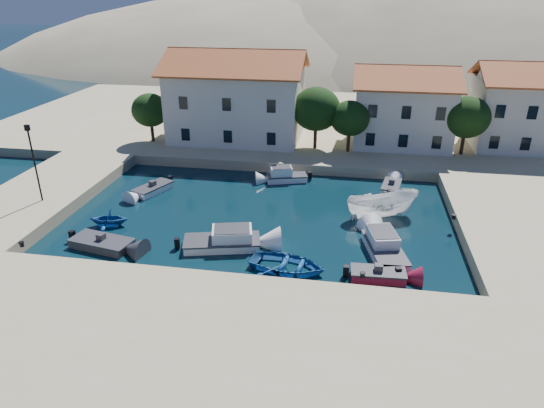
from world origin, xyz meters
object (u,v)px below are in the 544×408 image
(building_mid, at_px, (403,105))
(rowboat_south, at_px, (287,270))
(lamppost, at_px, (33,156))
(cabin_cruiser_south, at_px, (222,241))
(cabin_cruiser_east, at_px, (385,248))
(building_left, at_px, (237,94))
(boat_east, at_px, (381,217))
(building_right, at_px, (520,104))

(building_mid, bearing_deg, rowboat_south, -108.20)
(rowboat_south, bearing_deg, lamppost, 84.59)
(building_mid, xyz_separation_m, rowboat_south, (-8.71, -26.50, -5.22))
(cabin_cruiser_south, xyz_separation_m, rowboat_south, (4.96, -2.20, -0.48))
(cabin_cruiser_south, xyz_separation_m, cabin_cruiser_east, (11.22, 0.84, -0.00))
(building_left, bearing_deg, lamppost, -119.90)
(lamppost, height_order, boat_east, lamppost)
(building_left, relative_size, rowboat_south, 2.94)
(building_right, xyz_separation_m, cabin_cruiser_east, (-14.45, -24.47, -5.00))
(boat_east, bearing_deg, building_mid, -29.83)
(cabin_cruiser_east, bearing_deg, boat_east, -13.48)
(building_right, distance_m, boat_east, 24.13)
(cabin_cruiser_east, xyz_separation_m, boat_east, (-0.01, 5.93, -0.48))
(building_left, xyz_separation_m, boat_east, (15.54, -16.53, -5.94))
(rowboat_south, bearing_deg, building_left, 29.42)
(building_mid, relative_size, cabin_cruiser_east, 1.92)
(building_left, distance_m, building_right, 30.07)
(building_mid, xyz_separation_m, boat_east, (-2.46, -17.53, -5.22))
(building_right, relative_size, cabin_cruiser_east, 1.73)
(building_left, relative_size, building_right, 1.56)
(building_left, xyz_separation_m, rowboat_south, (9.29, -25.50, -5.94))
(lamppost, xyz_separation_m, cabin_cruiser_east, (27.05, -2.47, -4.28))
(cabin_cruiser_east, bearing_deg, rowboat_south, 102.25)
(lamppost, bearing_deg, building_left, 60.10)
(cabin_cruiser_south, relative_size, cabin_cruiser_east, 1.04)
(rowboat_south, bearing_deg, building_right, -27.58)
(lamppost, height_order, cabin_cruiser_south, lamppost)
(building_right, xyz_separation_m, cabin_cruiser_south, (-25.67, -25.30, -5.00))
(building_left, height_order, cabin_cruiser_south, building_left)
(boat_east, bearing_deg, lamppost, 75.46)
(building_mid, xyz_separation_m, cabin_cruiser_east, (-2.45, -23.47, -4.75))
(cabin_cruiser_south, distance_m, boat_east, 13.11)
(lamppost, bearing_deg, building_mid, 35.45)
(building_left, height_order, lamppost, building_left)
(boat_east, bearing_deg, rowboat_south, 123.25)
(lamppost, bearing_deg, building_right, 27.93)
(building_right, bearing_deg, boat_east, -127.96)
(lamppost, bearing_deg, cabin_cruiser_east, -5.21)
(rowboat_south, xyz_separation_m, boat_east, (6.26, 8.97, 0.00))
(building_left, bearing_deg, building_right, 3.81)
(building_right, relative_size, rowboat_south, 1.89)
(building_mid, bearing_deg, building_right, 4.76)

